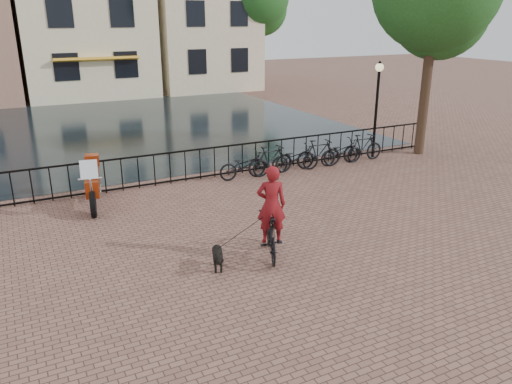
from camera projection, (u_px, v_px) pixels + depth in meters
name	position (u px, v px, depth m)	size (l,w,h in m)	color
ground	(329.00, 301.00, 9.23)	(100.00, 100.00, 0.00)	brown
canal_water	(122.00, 127.00, 23.82)	(20.00, 20.00, 0.00)	black
railing	(185.00, 166.00, 15.81)	(20.00, 0.05, 1.02)	black
canal_house_mid	(79.00, 2.00, 32.79)	(8.00, 9.50, 11.80)	beige
lamp_post	(377.00, 94.00, 17.91)	(0.30, 0.30, 3.45)	black
cyclist	(271.00, 217.00, 10.69)	(1.13, 1.82, 2.41)	black
dog	(218.00, 257.00, 10.34)	(0.48, 0.80, 0.51)	black
motorcycle	(92.00, 178.00, 13.64)	(0.95, 2.31, 1.61)	maroon
parked_bike_0	(245.00, 165.00, 16.09)	(0.60, 1.72, 0.90)	black
parked_bike_1	(271.00, 160.00, 16.47)	(0.47, 1.66, 1.00)	black
parked_bike_2	(295.00, 158.00, 16.89)	(0.60, 1.72, 0.90)	black
parked_bike_3	(319.00, 154.00, 17.28)	(0.47, 1.66, 1.00)	black
parked_bike_4	(341.00, 152.00, 17.70)	(0.60, 1.72, 0.90)	black
parked_bike_5	(363.00, 148.00, 18.08)	(0.47, 1.66, 1.00)	black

